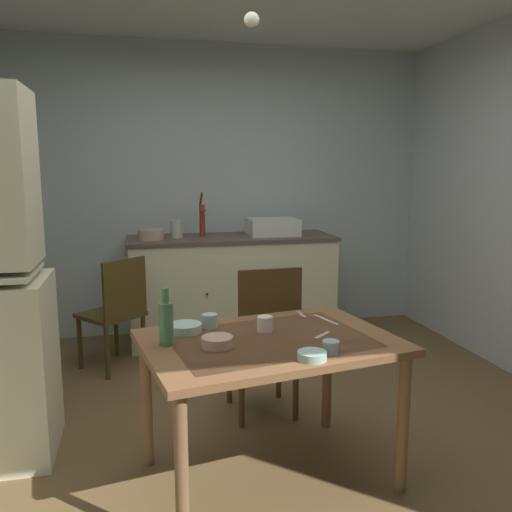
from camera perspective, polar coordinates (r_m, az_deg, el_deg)
The scene contains 21 objects.
ground_plane at distance 3.17m, azimuth 0.45°, elevation -19.36°, with size 5.34×5.34×0.00m, color brown.
wall_back at distance 4.97m, azimuth -5.50°, elevation 7.05°, with size 4.25×0.10×2.64m, color silver.
counter_cabinet at distance 4.75m, azimuth -2.61°, elevation -3.43°, with size 1.82×0.64×0.93m.
sink_basin at distance 4.73m, azimuth 1.81°, elevation 3.20°, with size 0.44×0.34×0.15m.
hand_pump at distance 4.65m, azimuth -5.85°, elevation 4.18°, with size 0.05×0.27×0.39m.
mixing_bowl_counter at distance 4.54m, azimuth -11.29°, elevation 2.31°, with size 0.22×0.22×0.09m, color tan.
stoneware_crock at distance 4.63m, azimuth -8.59°, elevation 2.93°, with size 0.11×0.11×0.15m, color beige.
dining_table at distance 2.59m, azimuth 1.46°, elevation -10.77°, with size 1.31×1.01×0.72m.
chair_far_side at distance 3.25m, azimuth 0.95°, elevation -9.03°, with size 0.42×0.42×0.96m.
chair_by_counter at distance 4.14m, azimuth -14.93°, elevation -5.74°, with size 0.56×0.56×0.87m.
serving_bowl_wide at distance 2.68m, azimuth -7.67°, elevation -7.73°, with size 0.16×0.16×0.04m, color #ADD1C1.
soup_bowl_small at distance 2.30m, azimuth 6.09°, elevation -10.68°, with size 0.13×0.13×0.04m, color #ADD1C1.
sauce_dish at distance 2.45m, azimuth -4.21°, elevation -9.26°, with size 0.15×0.15×0.05m, color tan.
teacup_mint at distance 2.66m, azimuth 0.96°, elevation -7.36°, with size 0.08×0.08×0.08m, color white.
teacup_cream at distance 2.73m, azimuth -5.01°, elevation -7.01°, with size 0.08×0.08×0.07m, color #ADD1C1.
mug_tall at distance 2.38m, azimuth 8.09°, elevation -9.76°, with size 0.08×0.08×0.06m, color #9EB2C6.
glass_bottle at distance 2.48m, azimuth -9.71°, elevation -7.05°, with size 0.07×0.07×0.27m.
table_knife at distance 2.88m, azimuth 7.57°, elevation -6.84°, with size 0.22×0.02×0.01m, color silver.
teaspoon_near_bowl at distance 2.62m, azimuth 7.21°, elevation -8.50°, with size 0.13×0.02×0.01m, color beige.
teaspoon_by_cup at distance 2.97m, azimuth 4.92°, elevation -6.31°, with size 0.13×0.02×0.01m, color beige.
pendant_bulb at distance 3.00m, azimuth -0.48°, elevation 24.20°, with size 0.08×0.08×0.08m, color #F9EFCC.
Camera 1 is at (-0.64, -2.70, 1.54)m, focal length 36.93 mm.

